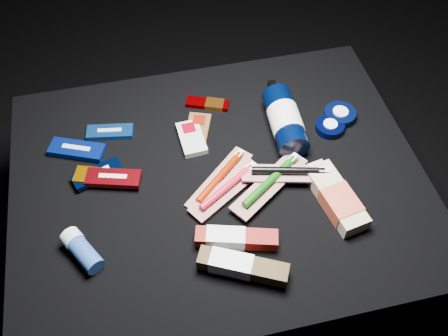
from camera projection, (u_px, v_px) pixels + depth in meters
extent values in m
plane|color=black|center=(220.00, 255.00, 1.51)|extent=(3.00, 3.00, 0.00)
cube|color=black|center=(219.00, 221.00, 1.35)|extent=(0.98, 0.78, 0.40)
cube|color=#144AA6|center=(110.00, 132.00, 1.27)|extent=(0.12, 0.06, 0.01)
cube|color=#BABAB6|center=(110.00, 132.00, 1.27)|extent=(0.06, 0.02, 0.02)
cube|color=#0929B1|center=(77.00, 150.00, 1.23)|extent=(0.14, 0.10, 0.02)
cube|color=beige|center=(77.00, 149.00, 1.23)|extent=(0.07, 0.04, 0.02)
cube|color=black|center=(97.00, 174.00, 1.19)|extent=(0.13, 0.08, 0.01)
cube|color=white|center=(97.00, 174.00, 1.18)|extent=(0.06, 0.03, 0.02)
cube|color=#AB6800|center=(101.00, 177.00, 1.18)|extent=(0.13, 0.08, 0.01)
cube|color=white|center=(101.00, 177.00, 1.18)|extent=(0.06, 0.03, 0.02)
cube|color=maroon|center=(113.00, 178.00, 1.17)|extent=(0.14, 0.08, 0.01)
cube|color=silver|center=(113.00, 178.00, 1.17)|extent=(0.07, 0.03, 0.02)
cube|color=brown|center=(197.00, 130.00, 1.27)|extent=(0.09, 0.12, 0.02)
cube|color=#620D06|center=(199.00, 122.00, 1.29)|extent=(0.04, 0.04, 0.02)
cube|color=beige|center=(192.00, 138.00, 1.26)|extent=(0.06, 0.11, 0.02)
cube|color=#6F000D|center=(189.00, 130.00, 1.27)|extent=(0.03, 0.03, 0.02)
cube|color=#6C0002|center=(207.00, 104.00, 1.33)|extent=(0.12, 0.07, 0.01)
cube|color=#AB5B18|center=(215.00, 104.00, 1.33)|extent=(0.06, 0.05, 0.01)
cylinder|color=black|center=(285.00, 121.00, 1.25)|extent=(0.09, 0.19, 0.08)
cylinder|color=silver|center=(286.00, 122.00, 1.25)|extent=(0.08, 0.09, 0.08)
cylinder|color=black|center=(275.00, 91.00, 1.32)|extent=(0.03, 0.03, 0.03)
cube|color=black|center=(272.00, 87.00, 1.34)|extent=(0.02, 0.03, 0.02)
cylinder|color=black|center=(340.00, 115.00, 1.30)|extent=(0.08, 0.08, 0.02)
cylinder|color=silver|center=(340.00, 114.00, 1.30)|extent=(0.04, 0.04, 0.03)
cylinder|color=black|center=(330.00, 127.00, 1.28)|extent=(0.07, 0.07, 0.02)
cylinder|color=white|center=(330.00, 126.00, 1.28)|extent=(0.04, 0.04, 0.02)
cube|color=#CFAF8B|center=(336.00, 198.00, 1.14)|extent=(0.10, 0.19, 0.04)
cube|color=#CA5235|center=(341.00, 204.00, 1.12)|extent=(0.08, 0.10, 0.04)
cube|color=#CFAF8B|center=(316.00, 168.00, 1.19)|extent=(0.04, 0.03, 0.03)
cylinder|color=#244692|center=(86.00, 255.00, 1.05)|extent=(0.08, 0.09, 0.04)
cylinder|color=silver|center=(72.00, 239.00, 1.07)|extent=(0.05, 0.05, 0.04)
cube|color=#ACA7A0|center=(220.00, 180.00, 1.19)|extent=(0.19, 0.18, 0.01)
cylinder|color=#7E1700|center=(220.00, 177.00, 1.18)|extent=(0.14, 0.13, 0.02)
cube|color=silver|center=(239.00, 154.00, 1.22)|extent=(0.03, 0.03, 0.01)
cube|color=#B4ADA8|center=(227.00, 190.00, 1.16)|extent=(0.20, 0.15, 0.01)
cylinder|color=red|center=(227.00, 187.00, 1.15)|extent=(0.15, 0.10, 0.02)
cube|color=white|center=(251.00, 167.00, 1.18)|extent=(0.03, 0.02, 0.01)
cube|color=#B0A9A4|center=(269.00, 184.00, 1.16)|extent=(0.22, 0.17, 0.01)
cylinder|color=#0E4C0A|center=(270.00, 181.00, 1.15)|extent=(0.16, 0.12, 0.02)
cube|color=silver|center=(293.00, 159.00, 1.19)|extent=(0.03, 0.03, 0.01)
cube|color=#BDB7B0|center=(288.00, 174.00, 1.17)|extent=(0.22, 0.10, 0.01)
cylinder|color=black|center=(288.00, 170.00, 1.16)|extent=(0.17, 0.06, 0.02)
cube|color=silver|center=(324.00, 171.00, 1.16)|extent=(0.03, 0.02, 0.01)
cube|color=maroon|center=(237.00, 239.00, 1.07)|extent=(0.18, 0.09, 0.03)
cube|color=beige|center=(226.00, 238.00, 1.07)|extent=(0.09, 0.06, 0.03)
cube|color=#35230B|center=(243.00, 266.00, 1.03)|extent=(0.19, 0.12, 0.03)
cube|color=silver|center=(231.00, 264.00, 1.03)|extent=(0.10, 0.08, 0.04)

